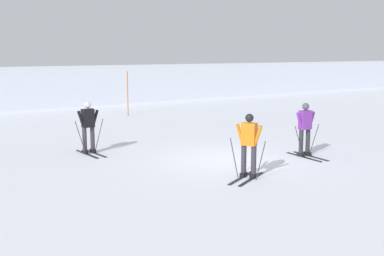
% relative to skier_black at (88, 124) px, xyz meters
% --- Properties ---
extents(ground_plane, '(120.00, 120.00, 0.00)m').
position_rel_skier_black_xyz_m(ground_plane, '(3.17, -3.46, -0.96)').
color(ground_plane, silver).
extents(far_snow_ridge, '(80.00, 6.62, 2.31)m').
position_rel_skier_black_xyz_m(far_snow_ridge, '(3.17, 16.52, 0.20)').
color(far_snow_ridge, silver).
rests_on(far_snow_ridge, ground).
extents(skier_black, '(1.00, 1.61, 1.71)m').
position_rel_skier_black_xyz_m(skier_black, '(0.00, 0.00, 0.00)').
color(skier_black, black).
rests_on(skier_black, ground).
extents(skier_orange, '(1.59, 1.07, 1.71)m').
position_rel_skier_black_xyz_m(skier_orange, '(2.27, -5.39, -0.00)').
color(skier_orange, black).
rests_on(skier_orange, ground).
extents(skier_purple, '(1.00, 1.63, 1.71)m').
position_rel_skier_black_xyz_m(skier_purple, '(5.51, -4.34, -0.04)').
color(skier_purple, black).
rests_on(skier_purple, ground).
extents(trail_marker_pole, '(0.05, 0.05, 2.31)m').
position_rel_skier_black_xyz_m(trail_marker_pole, '(5.49, 7.93, 0.20)').
color(trail_marker_pole, '#C65614').
rests_on(trail_marker_pole, ground).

